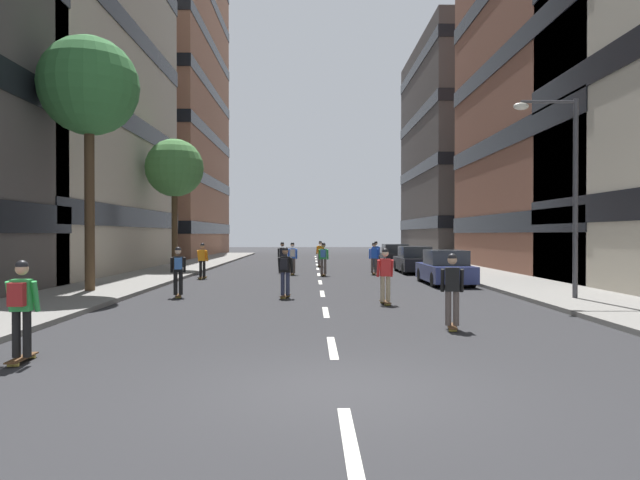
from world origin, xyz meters
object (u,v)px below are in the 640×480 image
at_px(parked_car_far, 414,261).
at_px(skater_0, 376,253).
at_px(skater_10, 285,269).
at_px(skater_11, 292,256).
at_px(street_tree_mid, 174,169).
at_px(skater_2, 374,257).
at_px(parked_car_near, 445,269).
at_px(skater_1, 202,259).
at_px(skater_5, 385,273).
at_px(skater_9, 323,257).
at_px(skater_4, 320,252).
at_px(skater_8, 452,287).
at_px(street_tree_near, 89,88).
at_px(skater_3, 178,269).
at_px(skater_6, 21,304).
at_px(streetlamp_right, 564,176).
at_px(skater_7, 282,255).
at_px(parked_car_mid, 395,256).

height_order(parked_car_far, skater_0, skater_0).
distance_m(skater_10, skater_11, 11.17).
xyz_separation_m(street_tree_mid, skater_2, (11.62, -3.11, -5.15)).
bearing_deg(parked_car_near, skater_10, -142.85).
xyz_separation_m(skater_1, skater_5, (7.77, -10.40, 0.00)).
height_order(skater_1, skater_9, same).
bearing_deg(skater_11, skater_5, -75.49).
xyz_separation_m(street_tree_mid, skater_5, (10.53, -16.19, -5.15)).
relative_size(skater_2, skater_4, 1.00).
xyz_separation_m(skater_5, skater_11, (-3.37, 13.02, 0.03)).
xyz_separation_m(skater_4, skater_8, (2.68, -24.90, 0.00)).
bearing_deg(street_tree_mid, parked_car_near, -33.05).
relative_size(street_tree_near, skater_9, 5.26).
bearing_deg(skater_8, skater_10, 122.62).
bearing_deg(skater_2, skater_3, -126.34).
distance_m(skater_0, skater_4, 3.98).
bearing_deg(skater_2, skater_0, 82.27).
bearing_deg(skater_8, skater_6, -158.37).
bearing_deg(skater_3, skater_9, 62.31).
bearing_deg(skater_5, skater_0, 84.38).
bearing_deg(parked_car_near, skater_1, 163.40).
bearing_deg(streetlamp_right, skater_6, -147.32).
xyz_separation_m(parked_car_near, skater_10, (-6.82, -5.17, 0.32)).
xyz_separation_m(parked_car_near, street_tree_mid, (-14.10, 9.17, 5.44)).
bearing_deg(parked_car_near, skater_7, 135.65).
distance_m(parked_car_far, skater_2, 2.89).
bearing_deg(parked_car_near, skater_5, -116.96).
height_order(skater_4, skater_5, same).
bearing_deg(skater_6, streetlamp_right, 32.68).
xyz_separation_m(skater_6, skater_8, (8.31, 3.29, -0.03)).
relative_size(skater_1, skater_3, 1.00).
height_order(street_tree_mid, skater_5, street_tree_mid).
relative_size(skater_0, skater_4, 1.00).
height_order(skater_0, skater_9, same).
bearing_deg(skater_10, skater_4, 85.26).
bearing_deg(skater_4, skater_3, -106.26).
relative_size(skater_5, skater_10, 1.00).
height_order(street_tree_mid, skater_11, street_tree_mid).
bearing_deg(skater_9, skater_1, -163.44).
distance_m(skater_4, skater_7, 6.20).
distance_m(street_tree_near, skater_11, 13.84).
relative_size(parked_car_far, skater_5, 2.47).
distance_m(skater_5, skater_11, 13.45).
distance_m(parked_car_near, streetlamp_right, 7.73).
height_order(parked_car_mid, skater_9, skater_9).
bearing_deg(skater_1, street_tree_near, -110.99).
distance_m(skater_1, skater_6, 18.41).
relative_size(skater_1, skater_4, 1.00).
bearing_deg(skater_8, parked_car_mid, 84.43).
bearing_deg(skater_3, skater_5, -16.39).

